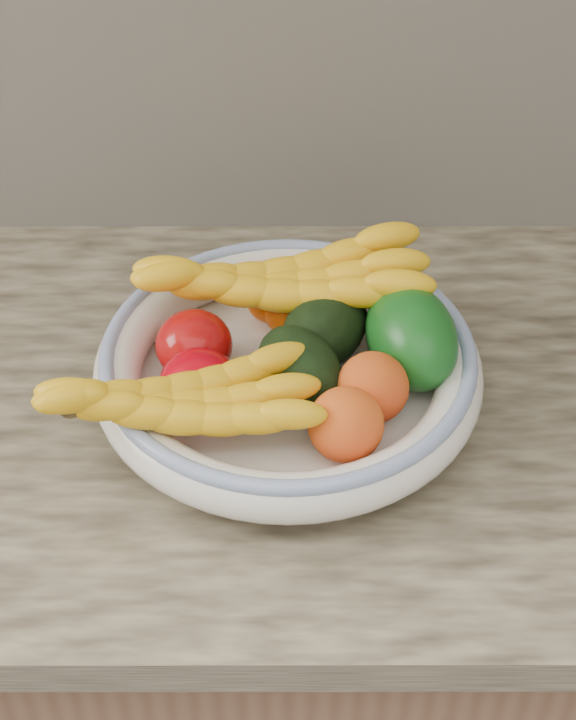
# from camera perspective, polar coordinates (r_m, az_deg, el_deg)

# --- Properties ---
(kitchen_counter) EXTENTS (2.44, 0.66, 1.40)m
(kitchen_counter) POSITION_cam_1_polar(r_m,az_deg,el_deg) (1.49, -0.00, -13.75)
(kitchen_counter) COLOR brown
(kitchen_counter) RESTS_ON ground
(fruit_bowl) EXTENTS (0.39, 0.39, 0.08)m
(fruit_bowl) POSITION_cam_1_polar(r_m,az_deg,el_deg) (1.10, 0.00, -0.44)
(fruit_bowl) COLOR silver
(fruit_bowl) RESTS_ON kitchen_counter
(clementine_back_left) EXTENTS (0.06, 0.06, 0.05)m
(clementine_back_left) POSITION_cam_1_polar(r_m,az_deg,el_deg) (1.18, -0.88, 3.15)
(clementine_back_left) COLOR #DC5104
(clementine_back_left) RESTS_ON fruit_bowl
(clementine_back_right) EXTENTS (0.05, 0.05, 0.05)m
(clementine_back_right) POSITION_cam_1_polar(r_m,az_deg,el_deg) (1.18, 0.76, 3.17)
(clementine_back_right) COLOR #F14C05
(clementine_back_right) RESTS_ON fruit_bowl
(clementine_back_mid) EXTENTS (0.06, 0.06, 0.05)m
(clementine_back_mid) POSITION_cam_1_polar(r_m,az_deg,el_deg) (1.16, 0.17, 2.53)
(clementine_back_mid) COLOR #E45404
(clementine_back_mid) RESTS_ON fruit_bowl
(tomato_left) EXTENTS (0.10, 0.10, 0.07)m
(tomato_left) POSITION_cam_1_polar(r_m,az_deg,el_deg) (1.11, -4.88, 0.77)
(tomato_left) COLOR #A70A0B
(tomato_left) RESTS_ON fruit_bowl
(tomato_near_left) EXTENTS (0.10, 0.10, 0.07)m
(tomato_near_left) POSITION_cam_1_polar(r_m,az_deg,el_deg) (1.07, -4.62, -1.31)
(tomato_near_left) COLOR #BA000D
(tomato_near_left) RESTS_ON fruit_bowl
(avocado_center) EXTENTS (0.12, 0.13, 0.08)m
(avocado_center) POSITION_cam_1_polar(r_m,az_deg,el_deg) (1.08, 0.60, -0.49)
(avocado_center) COLOR black
(avocado_center) RESTS_ON fruit_bowl
(avocado_right) EXTENTS (0.13, 0.14, 0.08)m
(avocado_right) POSITION_cam_1_polar(r_m,az_deg,el_deg) (1.13, 1.91, 1.65)
(avocado_right) COLOR black
(avocado_right) RESTS_ON fruit_bowl
(green_mango) EXTENTS (0.14, 0.16, 0.12)m
(green_mango) POSITION_cam_1_polar(r_m,az_deg,el_deg) (1.10, 6.38, 1.21)
(green_mango) COLOR #0D4A12
(green_mango) RESTS_ON fruit_bowl
(peach_front) EXTENTS (0.08, 0.08, 0.07)m
(peach_front) POSITION_cam_1_polar(r_m,az_deg,el_deg) (1.02, 3.01, -3.34)
(peach_front) COLOR orange
(peach_front) RESTS_ON fruit_bowl
(peach_right) EXTENTS (0.09, 0.09, 0.07)m
(peach_right) POSITION_cam_1_polar(r_m,az_deg,el_deg) (1.06, 4.40, -1.43)
(peach_right) COLOR orange
(peach_right) RESTS_ON fruit_bowl
(banana_bunch_back) EXTENTS (0.33, 0.15, 0.09)m
(banana_bunch_back) POSITION_cam_1_polar(r_m,az_deg,el_deg) (1.14, -0.33, 3.75)
(banana_bunch_back) COLOR yellow
(banana_bunch_back) RESTS_ON fruit_bowl
(banana_bunch_front) EXTENTS (0.29, 0.16, 0.08)m
(banana_bunch_front) POSITION_cam_1_polar(r_m,az_deg,el_deg) (1.02, -5.57, -2.44)
(banana_bunch_front) COLOR yellow
(banana_bunch_front) RESTS_ON fruit_bowl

